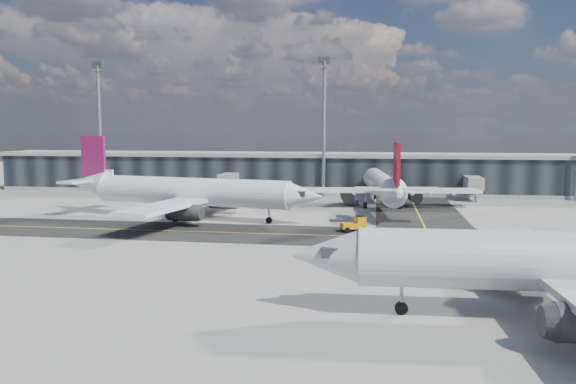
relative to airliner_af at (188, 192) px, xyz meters
name	(u,v)px	position (x,y,z in m)	size (l,w,h in m)	color
ground	(288,240)	(18.31, -14.81, -4.27)	(300.00, 300.00, 0.00)	gray
taxiway_lanes	(326,227)	(22.22, -4.07, -4.26)	(180.00, 63.00, 0.03)	black
terminal_concourse	(327,174)	(18.35, 40.12, -0.18)	(152.00, 19.80, 8.80)	black
floodlight_masts	(324,122)	(18.31, 33.19, 11.33)	(102.50, 0.70, 28.90)	gray
airliner_af	(188,192)	(0.00, 0.00, 0.00)	(43.55, 37.34, 12.94)	white
airliner_redtail	(383,186)	(30.41, 16.60, -0.26)	(35.10, 41.09, 12.16)	white
baggage_tug	(355,224)	(26.53, -7.23, -3.21)	(3.74, 2.78, 2.12)	#F49E0C
service_van	(351,200)	(24.69, 21.68, -3.62)	(2.17, 4.71, 1.31)	white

